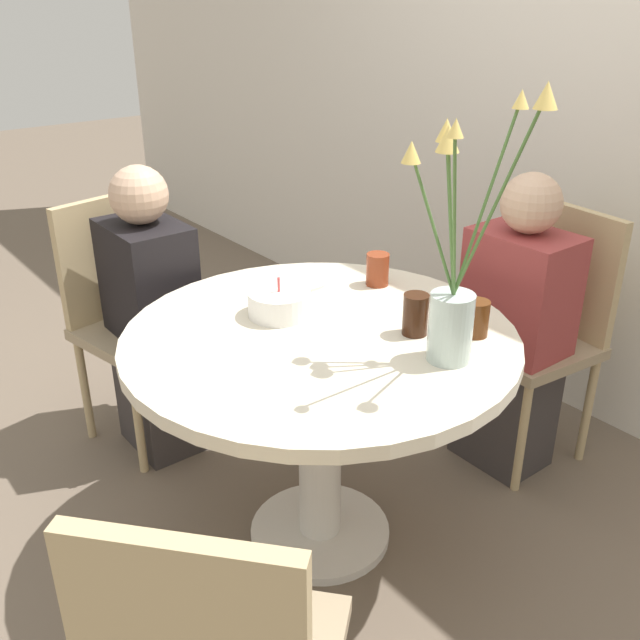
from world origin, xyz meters
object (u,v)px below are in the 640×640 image
object	(u,v)px
chair_far_back	(126,307)
drink_glass_2	(415,314)
drink_glass_0	(476,318)
chair_right_flank	(546,321)
person_boy	(514,336)
birthday_cake	(279,303)
flower_vase	(454,283)
side_plate	(300,281)
person_woman	(153,324)
drink_glass_1	(378,269)

from	to	relation	value
chair_far_back	drink_glass_2	world-z (taller)	chair_far_back
chair_far_back	drink_glass_0	xyz separation A→B (m)	(1.22, 0.52, 0.26)
chair_right_flank	person_boy	bearing A→B (deg)	-90.00
drink_glass_0	chair_right_flank	bearing A→B (deg)	105.90
drink_glass_2	person_boy	bearing A→B (deg)	98.02
drink_glass_2	chair_right_flank	bearing A→B (deg)	95.08
chair_right_flank	birthday_cake	bearing A→B (deg)	-99.41
birthday_cake	flower_vase	xyz separation A→B (m)	(0.50, 0.19, 0.18)
side_plate	person_woman	size ratio (longest dim) A/B	0.16
birthday_cake	person_boy	xyz separation A→B (m)	(0.25, 0.82, -0.26)
chair_far_back	person_woman	size ratio (longest dim) A/B	0.85
chair_right_flank	person_boy	size ratio (longest dim) A/B	0.85
person_woman	drink_glass_2	bearing A→B (deg)	20.66
chair_right_flank	drink_glass_2	xyz separation A→B (m)	(0.07, -0.75, 0.26)
chair_far_back	person_boy	distance (m)	1.43
chair_far_back	drink_glass_0	size ratio (longest dim) A/B	9.04
birthday_cake	side_plate	size ratio (longest dim) A/B	1.04
chair_right_flank	birthday_cake	size ratio (longest dim) A/B	5.02
flower_vase	chair_far_back	bearing A→B (deg)	-164.72
drink_glass_2	person_woman	size ratio (longest dim) A/B	0.11
chair_right_flank	flower_vase	xyz separation A→B (m)	(0.23, -0.79, 0.42)
chair_far_back	drink_glass_1	distance (m)	0.99
person_woman	birthday_cake	bearing A→B (deg)	12.08
flower_vase	drink_glass_1	bearing A→B (deg)	157.84
side_plate	chair_far_back	bearing A→B (deg)	-149.25
birthday_cake	side_plate	distance (m)	0.26
drink_glass_1	person_woman	world-z (taller)	person_woman
chair_far_back	drink_glass_2	distance (m)	1.21
drink_glass_0	person_boy	distance (m)	0.57
chair_far_back	person_woman	xyz separation A→B (m)	(0.16, 0.03, -0.02)
person_woman	drink_glass_1	bearing A→B (deg)	40.07
birthday_cake	drink_glass_0	world-z (taller)	birthday_cake
birthday_cake	person_boy	bearing A→B (deg)	72.79
birthday_cake	drink_glass_0	xyz separation A→B (m)	(0.45, 0.36, 0.01)
chair_right_flank	chair_far_back	xyz separation A→B (m)	(-1.05, -1.14, 0.00)
flower_vase	drink_glass_2	bearing A→B (deg)	165.76
chair_far_back	flower_vase	distance (m)	1.39
chair_right_flank	side_plate	world-z (taller)	chair_right_flank
drink_glass_2	person_boy	distance (m)	0.66
drink_glass_1	person_boy	size ratio (longest dim) A/B	0.10
chair_far_back	drink_glass_2	xyz separation A→B (m)	(1.11, 0.39, 0.26)
chair_far_back	person_boy	bearing A→B (deg)	-57.35
chair_far_back	birthday_cake	bearing A→B (deg)	-89.16
side_plate	person_boy	world-z (taller)	person_boy
birthday_cake	drink_glass_1	distance (m)	0.39
chair_right_flank	side_plate	distance (m)	0.92
chair_far_back	drink_glass_1	xyz separation A→B (m)	(0.78, 0.55, 0.26)
side_plate	drink_glass_0	distance (m)	0.64
birthday_cake	person_woman	size ratio (longest dim) A/B	0.17
drink_glass_0	drink_glass_1	xyz separation A→B (m)	(-0.45, 0.03, 0.00)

